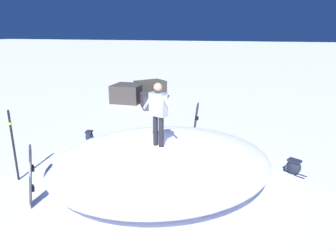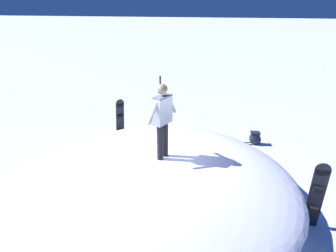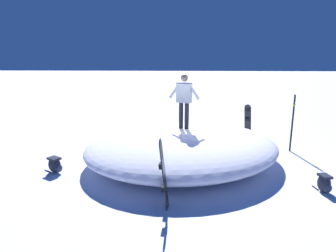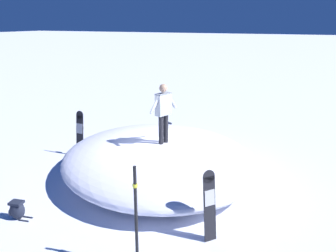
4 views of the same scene
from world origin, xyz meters
name	(u,v)px [view 2 (image 2 of 4)]	position (x,y,z in m)	size (l,w,h in m)	color
ground	(165,190)	(0.00, 0.00, 0.00)	(240.00, 240.00, 0.00)	white
snow_mound	(170,178)	(0.23, 0.20, 0.52)	(5.69, 6.34, 1.04)	white
snowboarder_standing	(162,116)	(0.21, 0.02, 2.06)	(1.02, 0.43, 1.75)	black
snowboard_primary_upright	(120,121)	(-2.25, -2.18, 0.81)	(0.34, 0.33, 1.57)	black
snowboard_secondary_upright	(317,195)	(0.51, 3.31, 0.82)	(0.21, 0.30, 1.58)	black
backpack_far	(255,138)	(-3.36, 2.18, 0.23)	(0.34, 0.56, 0.46)	#1E2333
trail_marker_pole	(160,103)	(-3.63, -1.21, 1.08)	(0.10, 0.10, 2.06)	black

